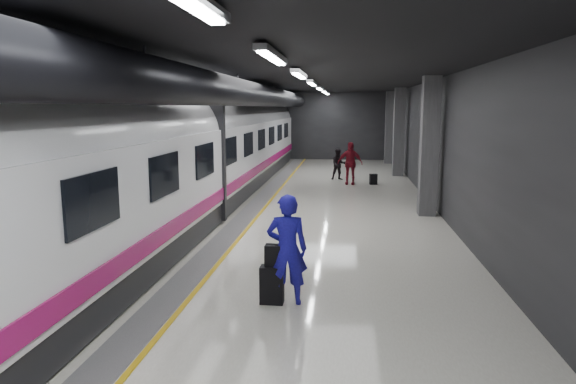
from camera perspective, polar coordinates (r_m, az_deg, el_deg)
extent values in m
plane|color=silver|center=(15.55, -0.65, -3.67)|extent=(40.00, 40.00, 0.00)
cube|color=black|center=(15.18, -0.68, 13.12)|extent=(10.00, 40.00, 0.02)
cube|color=#28282B|center=(35.10, 3.48, 7.31)|extent=(10.00, 0.02, 4.50)
cube|color=#28282B|center=(16.58, -18.13, 4.56)|extent=(0.02, 40.00, 4.50)
cube|color=#28282B|center=(15.39, 18.19, 4.22)|extent=(0.02, 40.00, 4.50)
cube|color=slate|center=(15.77, -5.53, -3.50)|extent=(0.65, 39.80, 0.01)
cube|color=yellow|center=(15.69, -4.10, -3.54)|extent=(0.10, 39.80, 0.01)
cylinder|color=black|center=(15.37, -5.58, 10.98)|extent=(0.80, 38.00, 0.80)
cube|color=silver|center=(9.16, -1.73, 14.95)|extent=(0.22, 2.60, 0.10)
cube|color=silver|center=(14.11, 1.27, 12.99)|extent=(0.22, 2.60, 0.10)
cube|color=silver|center=(19.09, 2.70, 12.04)|extent=(0.22, 2.60, 0.10)
cube|color=silver|center=(24.08, 3.52, 11.48)|extent=(0.22, 2.60, 0.10)
cube|color=silver|center=(29.07, 4.07, 11.11)|extent=(0.22, 2.60, 0.10)
cube|color=silver|center=(33.06, 4.38, 10.90)|extent=(0.22, 2.60, 0.10)
cube|color=#515154|center=(17.27, 15.41, 4.86)|extent=(0.55, 0.55, 4.50)
cube|color=#515154|center=(27.18, 12.22, 6.52)|extent=(0.55, 0.55, 4.50)
cube|color=#515154|center=(33.15, 11.22, 7.03)|extent=(0.55, 0.55, 4.50)
cube|color=black|center=(16.20, -12.14, -2.08)|extent=(2.80, 38.00, 0.60)
cube|color=white|center=(15.98, -12.31, 2.84)|extent=(2.90, 38.00, 2.20)
cylinder|color=white|center=(15.91, -12.43, 6.24)|extent=(2.80, 38.00, 2.80)
cube|color=#960D54|center=(15.68, -7.12, -0.09)|extent=(0.04, 38.00, 0.35)
cube|color=black|center=(15.96, -12.35, 3.73)|extent=(3.05, 0.25, 3.80)
cube|color=black|center=(8.05, -20.82, -0.97)|extent=(0.05, 1.60, 0.85)
cube|color=black|center=(10.77, -13.52, 1.86)|extent=(0.05, 1.60, 0.85)
cube|color=black|center=(13.60, -9.21, 3.52)|extent=(0.05, 1.60, 0.85)
cube|color=black|center=(16.50, -6.39, 4.60)|extent=(0.05, 1.60, 0.85)
cube|color=black|center=(19.43, -4.41, 5.34)|extent=(0.05, 1.60, 0.85)
cube|color=black|center=(22.37, -2.94, 5.89)|extent=(0.05, 1.60, 0.85)
cube|color=black|center=(25.33, -1.82, 6.30)|extent=(0.05, 1.60, 0.85)
cube|color=black|center=(28.30, -0.93, 6.63)|extent=(0.05, 1.60, 0.85)
cube|color=black|center=(31.27, -0.21, 6.89)|extent=(0.05, 1.60, 0.85)
imported|color=#1C17B0|center=(9.22, -0.10, -6.40)|extent=(0.78, 0.55, 2.01)
cube|color=black|center=(9.42, -1.79, -10.26)|extent=(0.42, 0.27, 0.69)
cube|color=black|center=(9.26, -1.69, -7.10)|extent=(0.29, 0.16, 0.39)
imported|color=black|center=(25.21, 5.65, 3.09)|extent=(0.84, 0.71, 1.53)
imported|color=maroon|center=(23.77, 6.90, 3.20)|extent=(1.17, 0.53, 1.95)
cube|color=black|center=(23.95, 9.46, 1.42)|extent=(0.37, 0.29, 0.49)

